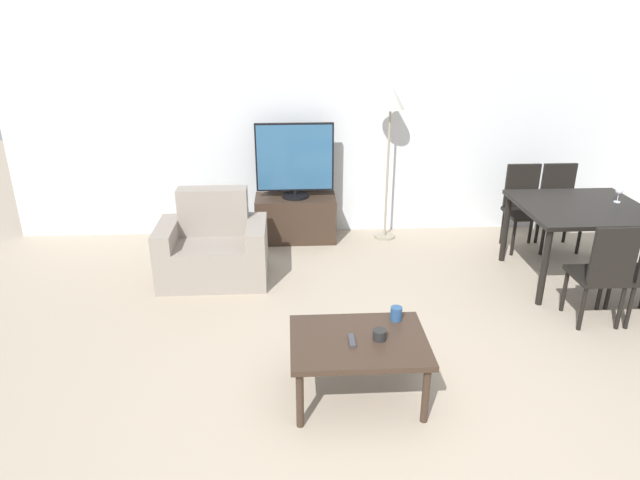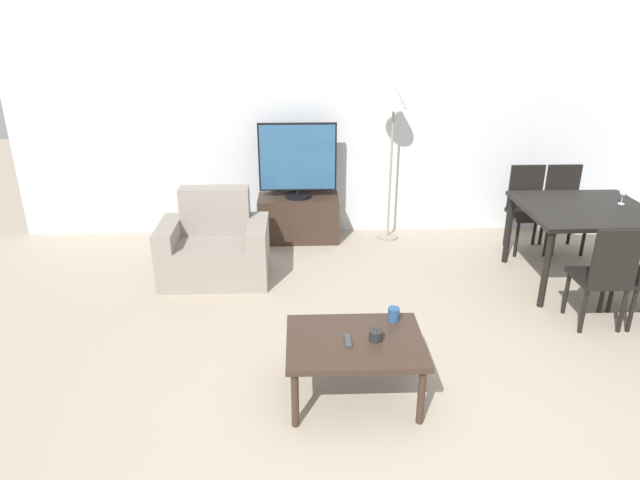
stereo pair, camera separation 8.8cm
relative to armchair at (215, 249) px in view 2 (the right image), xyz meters
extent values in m
plane|color=tan|center=(1.38, -2.52, -0.31)|extent=(18.00, 18.00, 0.00)
cube|color=silver|center=(1.38, 1.26, 1.04)|extent=(7.51, 0.06, 2.70)
cube|color=gray|center=(0.00, -0.04, -0.10)|extent=(0.68, 0.66, 0.40)
cube|color=gray|center=(0.00, 0.19, 0.33)|extent=(0.68, 0.20, 0.47)
cube|color=gray|center=(-0.43, -0.04, -0.01)|extent=(0.18, 0.66, 0.58)
cube|color=gray|center=(0.43, -0.04, -0.01)|extent=(0.18, 0.66, 0.58)
cube|color=#38281E|center=(0.82, 0.97, -0.05)|extent=(0.90, 0.44, 0.51)
cylinder|color=black|center=(0.82, 0.97, 0.22)|extent=(0.30, 0.30, 0.03)
cylinder|color=black|center=(0.82, 0.97, 0.26)|extent=(0.04, 0.04, 0.05)
cube|color=black|center=(0.82, 0.97, 0.66)|extent=(0.86, 0.04, 0.75)
cube|color=#2D5B84|center=(0.82, 0.95, 0.66)|extent=(0.82, 0.01, 0.72)
cube|color=#38281E|center=(1.19, -1.92, 0.13)|extent=(0.92, 0.68, 0.04)
cylinder|color=#38281E|center=(0.79, -2.20, -0.10)|extent=(0.05, 0.05, 0.41)
cylinder|color=#38281E|center=(1.60, -2.20, -0.10)|extent=(0.05, 0.05, 0.41)
cylinder|color=#38281E|center=(0.79, -1.63, -0.10)|extent=(0.05, 0.05, 0.41)
cylinder|color=#38281E|center=(1.60, -1.63, -0.10)|extent=(0.05, 0.05, 0.41)
cube|color=black|center=(3.51, -0.23, 0.44)|extent=(1.15, 1.08, 0.04)
cylinder|color=black|center=(2.99, -0.71, 0.06)|extent=(0.06, 0.06, 0.73)
cylinder|color=black|center=(2.99, 0.25, 0.06)|extent=(0.06, 0.06, 0.73)
cylinder|color=black|center=(4.02, 0.25, 0.06)|extent=(0.06, 0.06, 0.73)
cube|color=black|center=(3.31, -1.00, 0.11)|extent=(0.40, 0.40, 0.04)
cylinder|color=black|center=(3.14, -0.83, -0.11)|extent=(0.04, 0.04, 0.40)
cylinder|color=black|center=(3.47, -0.83, -0.11)|extent=(0.04, 0.04, 0.40)
cylinder|color=black|center=(3.14, -1.16, -0.11)|extent=(0.04, 0.04, 0.40)
cylinder|color=black|center=(3.47, -1.16, -0.11)|extent=(0.04, 0.04, 0.40)
cube|color=black|center=(3.31, -1.18, 0.37)|extent=(0.37, 0.04, 0.48)
cube|color=black|center=(3.71, 0.54, 0.11)|extent=(0.40, 0.40, 0.04)
cylinder|color=black|center=(3.55, 0.38, -0.11)|extent=(0.04, 0.04, 0.40)
cylinder|color=black|center=(3.87, 0.38, -0.11)|extent=(0.04, 0.04, 0.40)
cylinder|color=black|center=(3.55, 0.70, -0.11)|extent=(0.04, 0.04, 0.40)
cylinder|color=black|center=(3.87, 0.70, -0.11)|extent=(0.04, 0.04, 0.40)
cube|color=black|center=(3.71, 0.72, 0.37)|extent=(0.37, 0.04, 0.48)
cylinder|color=black|center=(3.55, -0.83, -0.11)|extent=(0.04, 0.04, 0.40)
cylinder|color=black|center=(3.55, -1.16, -0.11)|extent=(0.04, 0.04, 0.40)
cube|color=black|center=(3.31, 0.54, 0.11)|extent=(0.40, 0.40, 0.04)
cylinder|color=black|center=(3.14, 0.38, -0.11)|extent=(0.04, 0.04, 0.40)
cylinder|color=black|center=(3.47, 0.38, -0.11)|extent=(0.04, 0.04, 0.40)
cylinder|color=black|center=(3.14, 0.70, -0.11)|extent=(0.04, 0.04, 0.40)
cylinder|color=black|center=(3.47, 0.70, -0.11)|extent=(0.04, 0.04, 0.40)
cube|color=black|center=(3.31, 0.72, 0.37)|extent=(0.37, 0.04, 0.48)
cylinder|color=gray|center=(1.85, 0.97, -0.29)|extent=(0.24, 0.24, 0.02)
cylinder|color=gray|center=(1.85, 0.97, 0.45)|extent=(0.02, 0.02, 1.46)
cone|color=beige|center=(1.85, 0.97, 1.30)|extent=(0.29, 0.29, 0.25)
cube|color=#38383D|center=(1.14, -1.94, 0.16)|extent=(0.04, 0.15, 0.02)
cylinder|color=navy|center=(1.49, -1.68, 0.20)|extent=(0.08, 0.08, 0.10)
cylinder|color=black|center=(1.33, -1.92, 0.18)|extent=(0.09, 0.09, 0.07)
cylinder|color=silver|center=(3.88, -0.15, 0.47)|extent=(0.06, 0.06, 0.01)
cylinder|color=silver|center=(3.88, -0.15, 0.50)|extent=(0.01, 0.01, 0.07)
sphere|color=silver|center=(3.88, -0.15, 0.57)|extent=(0.07, 0.07, 0.07)
camera|label=1|loc=(0.75, -5.15, 2.21)|focal=32.00mm
camera|label=2|loc=(0.84, -5.15, 2.21)|focal=32.00mm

